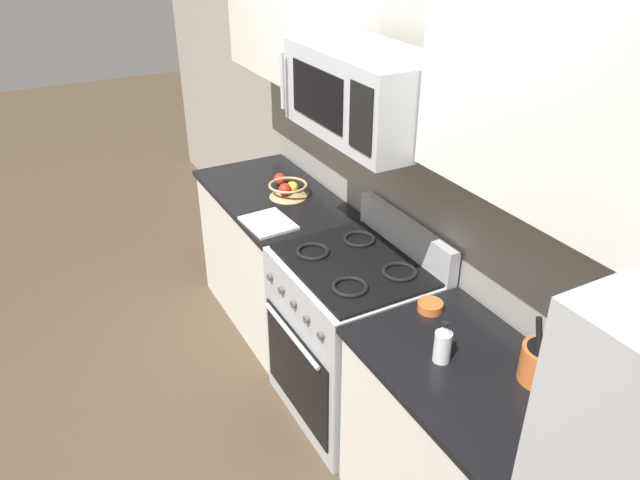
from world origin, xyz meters
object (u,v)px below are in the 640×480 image
(bottle_vinegar, at_px, (443,343))
(range_oven, at_px, (353,336))
(prep_bowl, at_px, (430,306))
(cutting_board, at_px, (268,223))
(microwave, at_px, (366,93))
(fruit_basket, at_px, (288,190))
(utensil_crock, at_px, (544,362))
(apple_loose, at_px, (280,179))

(bottle_vinegar, bearing_deg, range_oven, 174.61)
(bottle_vinegar, height_order, prep_bowl, bottle_vinegar)
(cutting_board, distance_m, prep_bowl, 1.12)
(bottle_vinegar, bearing_deg, microwave, 172.50)
(microwave, bearing_deg, range_oven, -89.99)
(fruit_basket, bearing_deg, cutting_board, -42.89)
(utensil_crock, height_order, bottle_vinegar, utensil_crock)
(microwave, bearing_deg, fruit_basket, 178.18)
(fruit_basket, bearing_deg, prep_bowl, 1.56)
(microwave, relative_size, apple_loose, 10.25)
(microwave, relative_size, utensil_crock, 2.69)
(utensil_crock, height_order, apple_loose, utensil_crock)
(prep_bowl, bearing_deg, range_oven, -168.96)
(prep_bowl, bearing_deg, bottle_vinegar, -29.96)
(utensil_crock, xyz_separation_m, prep_bowl, (-0.55, -0.09, -0.06))
(utensil_crock, xyz_separation_m, cutting_board, (-1.63, -0.38, -0.07))
(range_oven, xyz_separation_m, apple_loose, (-1.06, 0.09, 0.48))
(fruit_basket, xyz_separation_m, bottle_vinegar, (1.64, -0.13, 0.03))
(apple_loose, distance_m, bottle_vinegar, 1.83)
(prep_bowl, bearing_deg, utensil_crock, 9.59)
(range_oven, relative_size, prep_bowl, 9.71)
(microwave, height_order, apple_loose, microwave)
(utensil_crock, xyz_separation_m, bottle_vinegar, (-0.26, -0.26, 0.00))
(microwave, height_order, bottle_vinegar, microwave)
(microwave, bearing_deg, utensil_crock, 8.71)
(microwave, xyz_separation_m, bottle_vinegar, (0.76, -0.10, -0.77))
(range_oven, relative_size, fruit_basket, 4.63)
(range_oven, bearing_deg, prep_bowl, 11.04)
(range_oven, xyz_separation_m, fruit_basket, (-0.87, 0.06, 0.49))
(microwave, height_order, utensil_crock, microwave)
(cutting_board, bearing_deg, apple_loose, 148.16)
(fruit_basket, bearing_deg, microwave, -1.82)
(microwave, distance_m, prep_bowl, 0.96)
(apple_loose, bearing_deg, range_oven, -4.78)
(microwave, relative_size, bottle_vinegar, 4.35)
(bottle_vinegar, bearing_deg, prep_bowl, 150.04)
(apple_loose, relative_size, bottle_vinegar, 0.42)
(microwave, bearing_deg, bottle_vinegar, -7.50)
(cutting_board, height_order, prep_bowl, prep_bowl)
(utensil_crock, relative_size, apple_loose, 3.81)
(apple_loose, height_order, prep_bowl, apple_loose)
(apple_loose, distance_m, prep_bowl, 1.54)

